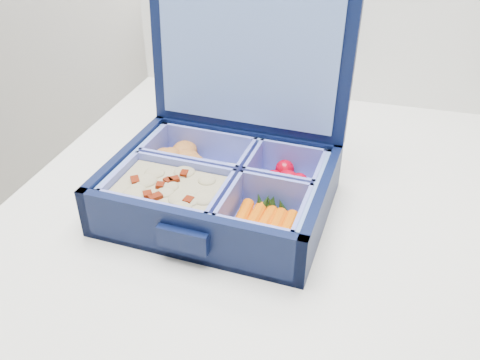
% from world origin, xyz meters
% --- Properties ---
extents(bento_box, '(0.22, 0.17, 0.05)m').
position_xyz_m(bento_box, '(-0.52, 1.62, 1.03)').
color(bento_box, black).
rests_on(bento_box, stove).
extents(burner_grate_rear, '(0.21, 0.21, 0.02)m').
position_xyz_m(burner_grate_rear, '(-0.61, 1.89, 1.02)').
color(burner_grate_rear, black).
rests_on(burner_grate_rear, stove).
extents(fork, '(0.06, 0.19, 0.01)m').
position_xyz_m(fork, '(-0.48, 1.76, 1.01)').
color(fork, '#AEB0B9').
rests_on(fork, stove).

